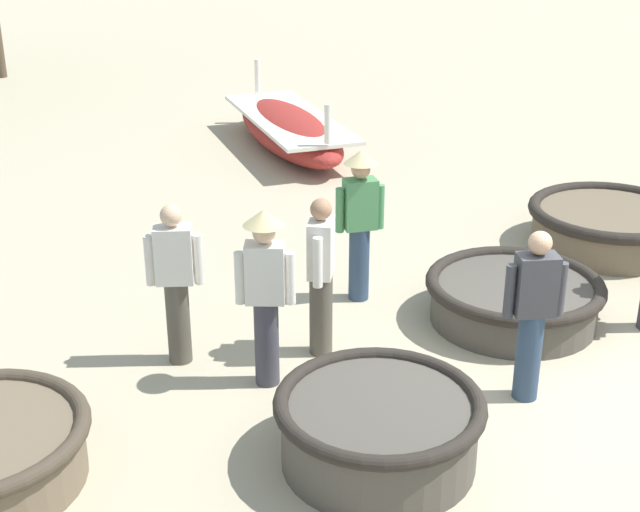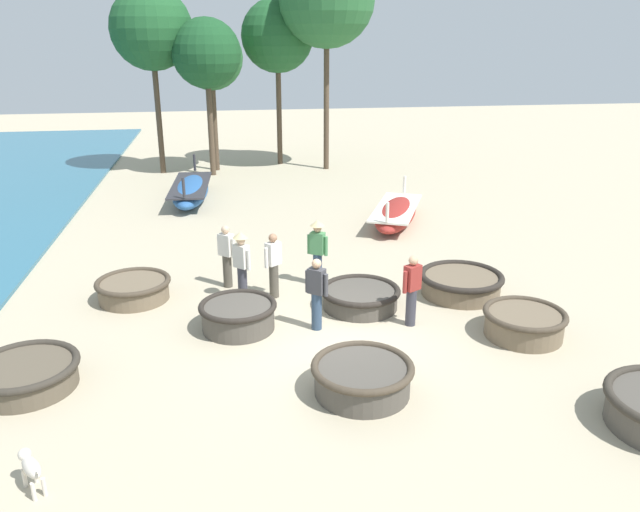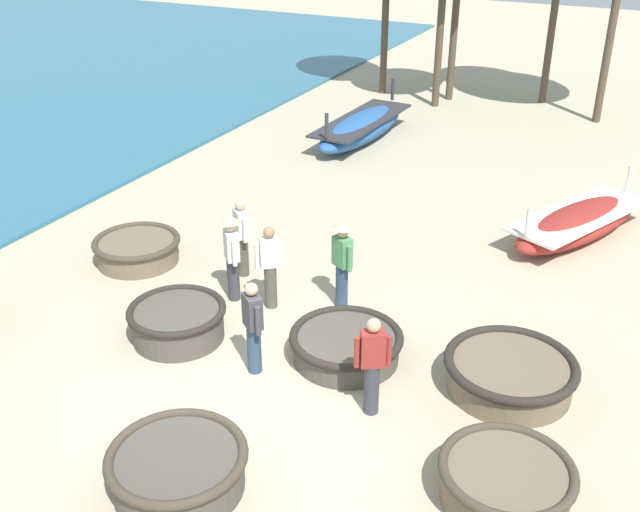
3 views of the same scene
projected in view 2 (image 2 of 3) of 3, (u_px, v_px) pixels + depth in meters
ground_plane at (334, 338)px, 12.78m from camera, size 80.00×80.00×0.00m
coracle_weathered at (238, 315)px, 13.09m from camera, size 1.64×1.64×0.59m
coracle_center at (461, 283)px, 14.82m from camera, size 2.00×2.00×0.54m
coracle_tilted at (524, 322)px, 12.77m from camera, size 1.70×1.70×0.57m
coracle_front_right at (362, 377)px, 10.76m from camera, size 1.79×1.79×0.57m
coracle_nearest at (26, 374)px, 10.92m from camera, size 1.86×1.86×0.50m
coracle_upturned at (134, 288)px, 14.54m from camera, size 1.74×1.74×0.51m
coracle_front_left at (360, 296)px, 14.14m from camera, size 1.82×1.82×0.48m
long_boat_ochre_hull at (191, 191)px, 23.06m from camera, size 1.51×4.68×1.34m
long_boat_red_hull at (396, 213)px, 20.32m from camera, size 2.72×4.16×1.18m
fisherman_with_hat at (317, 292)px, 12.91m from camera, size 0.44×0.38×1.57m
fisherman_crouching at (227, 255)px, 15.10m from camera, size 0.43×0.39×1.57m
fisherman_by_coracle at (242, 261)px, 14.29m from camera, size 0.40×0.40×1.67m
fisherman_standing_left at (274, 264)px, 14.50m from camera, size 0.43×0.38×1.57m
fisherman_standing_right at (317, 248)px, 15.16m from camera, size 0.47×0.36×1.67m
fisherman_hauling at (412, 289)px, 13.09m from camera, size 0.47×0.36×1.57m
dog at (31, 467)px, 8.44m from camera, size 0.45×0.60×0.55m
tree_right_mid at (277, 36)px, 27.78m from camera, size 3.24×3.24×7.39m
tree_leftmost at (206, 54)px, 25.68m from camera, size 2.86×2.86×6.52m
tree_rightmost at (211, 58)px, 26.72m from camera, size 2.74×2.74×6.25m
tree_left_mid at (151, 29)px, 25.76m from camera, size 3.40×3.40×7.75m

